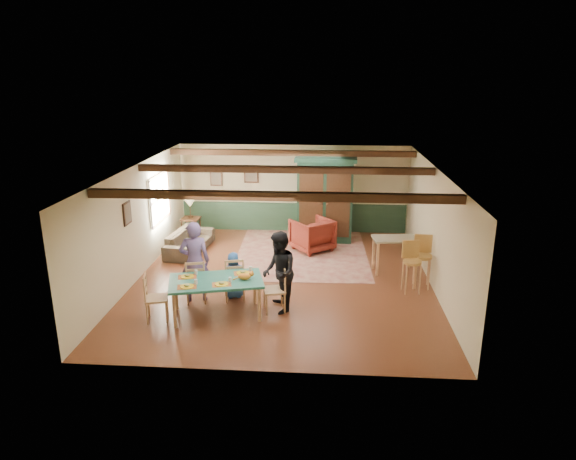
# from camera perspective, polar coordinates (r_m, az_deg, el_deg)

# --- Properties ---
(floor) EXTENTS (8.00, 8.00, 0.00)m
(floor) POSITION_cam_1_polar(r_m,az_deg,el_deg) (12.45, -0.55, -5.50)
(floor) COLOR #552818
(floor) RESTS_ON ground
(wall_back) EXTENTS (7.00, 0.02, 2.70)m
(wall_back) POSITION_cam_1_polar(r_m,az_deg,el_deg) (15.86, 0.62, 4.60)
(wall_back) COLOR beige
(wall_back) RESTS_ON floor
(wall_left) EXTENTS (0.02, 8.00, 2.70)m
(wall_left) POSITION_cam_1_polar(r_m,az_deg,el_deg) (12.76, -16.44, 0.78)
(wall_left) COLOR beige
(wall_left) RESTS_ON floor
(wall_right) EXTENTS (0.02, 8.00, 2.70)m
(wall_right) POSITION_cam_1_polar(r_m,az_deg,el_deg) (12.23, 16.00, 0.11)
(wall_right) COLOR beige
(wall_right) RESTS_ON floor
(ceiling) EXTENTS (7.00, 8.00, 0.02)m
(ceiling) POSITION_cam_1_polar(r_m,az_deg,el_deg) (11.68, -0.59, 6.82)
(ceiling) COLOR silver
(ceiling) RESTS_ON wall_back
(wainscot_back) EXTENTS (6.95, 0.03, 0.90)m
(wainscot_back) POSITION_cam_1_polar(r_m,az_deg,el_deg) (16.06, 0.60, 1.45)
(wainscot_back) COLOR #203C29
(wainscot_back) RESTS_ON floor
(ceiling_beam_front) EXTENTS (6.95, 0.16, 0.16)m
(ceiling_beam_front) POSITION_cam_1_polar(r_m,az_deg,el_deg) (9.46, -1.74, 3.80)
(ceiling_beam_front) COLOR black
(ceiling_beam_front) RESTS_ON ceiling
(ceiling_beam_mid) EXTENTS (6.95, 0.16, 0.16)m
(ceiling_beam_mid) POSITION_cam_1_polar(r_m,az_deg,el_deg) (12.09, -0.43, 6.74)
(ceiling_beam_mid) COLOR black
(ceiling_beam_mid) RESTS_ON ceiling
(ceiling_beam_back) EXTENTS (6.95, 0.16, 0.16)m
(ceiling_beam_back) POSITION_cam_1_polar(r_m,az_deg,el_deg) (14.65, 0.39, 8.57)
(ceiling_beam_back) COLOR black
(ceiling_beam_back) RESTS_ON ceiling
(window_left) EXTENTS (0.06, 1.60, 1.30)m
(window_left) POSITION_cam_1_polar(r_m,az_deg,el_deg) (14.25, -14.07, 3.47)
(window_left) COLOR white
(window_left) RESTS_ON wall_left
(picture_left_wall) EXTENTS (0.04, 0.42, 0.52)m
(picture_left_wall) POSITION_cam_1_polar(r_m,az_deg,el_deg) (12.11, -17.43, 1.79)
(picture_left_wall) COLOR #7E725B
(picture_left_wall) RESTS_ON wall_left
(picture_back_a) EXTENTS (0.45, 0.04, 0.55)m
(picture_back_a) POSITION_cam_1_polar(r_m,az_deg,el_deg) (15.87, -4.10, 6.23)
(picture_back_a) COLOR #7E725B
(picture_back_a) RESTS_ON wall_back
(picture_back_b) EXTENTS (0.38, 0.04, 0.48)m
(picture_back_b) POSITION_cam_1_polar(r_m,az_deg,el_deg) (16.09, -7.99, 5.71)
(picture_back_b) COLOR #7E725B
(picture_back_b) RESTS_ON wall_back
(dining_table) EXTENTS (2.06, 1.46, 0.78)m
(dining_table) POSITION_cam_1_polar(r_m,az_deg,el_deg) (10.65, -7.93, -7.46)
(dining_table) COLOR #206556
(dining_table) RESTS_ON floor
(dining_chair_far_left) EXTENTS (0.53, 0.55, 0.98)m
(dining_chair_far_left) POSITION_cam_1_polar(r_m,az_deg,el_deg) (11.29, -10.22, -5.53)
(dining_chair_far_left) COLOR tan
(dining_chair_far_left) RESTS_ON floor
(dining_chair_far_right) EXTENTS (0.53, 0.55, 0.98)m
(dining_chair_far_right) POSITION_cam_1_polar(r_m,az_deg,el_deg) (11.31, -6.00, -5.31)
(dining_chair_far_right) COLOR tan
(dining_chair_far_right) RESTS_ON floor
(dining_chair_end_left) EXTENTS (0.55, 0.53, 0.98)m
(dining_chair_end_left) POSITION_cam_1_polar(r_m,az_deg,el_deg) (10.65, -14.42, -7.24)
(dining_chair_end_left) COLOR tan
(dining_chair_end_left) RESTS_ON floor
(dining_chair_end_right) EXTENTS (0.55, 0.53, 0.98)m
(dining_chair_end_right) POSITION_cam_1_polar(r_m,az_deg,el_deg) (10.70, -1.53, -6.56)
(dining_chair_end_right) COLOR tan
(dining_chair_end_right) RESTS_ON floor
(person_man) EXTENTS (0.74, 0.57, 1.79)m
(person_man) POSITION_cam_1_polar(r_m,az_deg,el_deg) (11.22, -10.32, -3.47)
(person_man) COLOR #624F88
(person_man) RESTS_ON floor
(person_woman) EXTENTS (0.83, 0.96, 1.71)m
(person_woman) POSITION_cam_1_polar(r_m,az_deg,el_deg) (10.57, -0.99, -4.73)
(person_woman) COLOR black
(person_woman) RESTS_ON floor
(person_child) EXTENTS (0.57, 0.44, 1.04)m
(person_child) POSITION_cam_1_polar(r_m,az_deg,el_deg) (11.37, -6.04, -5.02)
(person_child) COLOR #255196
(person_child) RESTS_ON floor
(cat) EXTENTS (0.40, 0.23, 0.19)m
(cat) POSITION_cam_1_polar(r_m,az_deg,el_deg) (10.39, -4.87, -5.10)
(cat) COLOR orange
(cat) RESTS_ON dining_table
(place_setting_near_left) EXTENTS (0.48, 0.40, 0.11)m
(place_setting_near_left) POSITION_cam_1_polar(r_m,az_deg,el_deg) (10.24, -11.18, -5.95)
(place_setting_near_left) COLOR gold
(place_setting_near_left) RESTS_ON dining_table
(place_setting_near_center) EXTENTS (0.48, 0.40, 0.11)m
(place_setting_near_center) POSITION_cam_1_polar(r_m,az_deg,el_deg) (10.24, -7.40, -5.76)
(place_setting_near_center) COLOR gold
(place_setting_near_center) RESTS_ON dining_table
(place_setting_far_left) EXTENTS (0.48, 0.40, 0.11)m
(place_setting_far_left) POSITION_cam_1_polar(r_m,az_deg,el_deg) (10.72, -11.14, -4.88)
(place_setting_far_left) COLOR gold
(place_setting_far_left) RESTS_ON dining_table
(place_setting_far_right) EXTENTS (0.48, 0.40, 0.11)m
(place_setting_far_right) POSITION_cam_1_polar(r_m,az_deg,el_deg) (10.74, -5.04, -4.56)
(place_setting_far_right) COLOR gold
(place_setting_far_right) RESTS_ON dining_table
(area_rug) EXTENTS (3.65, 4.30, 0.01)m
(area_rug) POSITION_cam_1_polar(r_m,az_deg,el_deg) (14.20, 1.57, -2.57)
(area_rug) COLOR tan
(area_rug) RESTS_ON floor
(armoire) EXTENTS (1.79, 0.78, 2.48)m
(armoire) POSITION_cam_1_polar(r_m,az_deg,el_deg) (14.97, 4.14, 3.37)
(armoire) COLOR #133122
(armoire) RESTS_ON floor
(armchair) EXTENTS (1.39, 1.39, 0.91)m
(armchair) POSITION_cam_1_polar(r_m,az_deg,el_deg) (14.31, 2.69, -0.52)
(armchair) COLOR #4C120F
(armchair) RESTS_ON floor
(sofa) EXTENTS (1.03, 2.10, 0.59)m
(sofa) POSITION_cam_1_polar(r_m,az_deg,el_deg) (14.53, -10.88, -1.21)
(sofa) COLOR #3A3024
(sofa) RESTS_ON floor
(end_table) EXTENTS (0.55, 0.55, 0.63)m
(end_table) POSITION_cam_1_polar(r_m,az_deg,el_deg) (15.67, -10.70, 0.23)
(end_table) COLOR black
(end_table) RESTS_ON floor
(table_lamp) EXTENTS (0.33, 0.33, 0.58)m
(table_lamp) POSITION_cam_1_polar(r_m,az_deg,el_deg) (15.50, -10.82, 2.36)
(table_lamp) COLOR beige
(table_lamp) RESTS_ON end_table
(counter_table) EXTENTS (1.14, 0.75, 0.90)m
(counter_table) POSITION_cam_1_polar(r_m,az_deg,el_deg) (13.02, 11.70, -2.73)
(counter_table) COLOR tan
(counter_table) RESTS_ON floor
(bar_stool_left) EXTENTS (0.47, 0.51, 1.18)m
(bar_stool_left) POSITION_cam_1_polar(r_m,az_deg,el_deg) (11.87, 13.61, -4.09)
(bar_stool_left) COLOR tan
(bar_stool_left) RESTS_ON floor
(bar_stool_right) EXTENTS (0.49, 0.52, 1.22)m
(bar_stool_right) POSITION_cam_1_polar(r_m,az_deg,el_deg) (12.20, 14.68, -3.49)
(bar_stool_right) COLOR tan
(bar_stool_right) RESTS_ON floor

